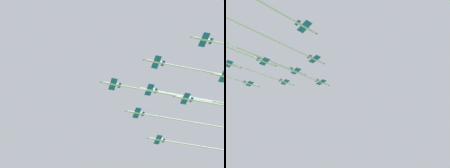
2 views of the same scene
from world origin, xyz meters
The scene contains 6 objects.
jet_lead centered at (-12.67, 6.87, 141.30)m, with size 42.04×41.32×2.21m.
jet_port_inner centered at (-17.47, 35.25, 142.36)m, with size 52.11×51.21×2.21m.
jet_starboard_inner centered at (-36.49, 6.60, 142.12)m, with size 41.90×41.18×2.21m.
jet_port_outer centered at (-32.51, 26.36, 142.06)m, with size 56.43×55.45×2.21m.
jet_center_rear centered at (-62.06, 8.06, 141.63)m, with size 45.67×44.89×2.21m.
jet_port_trail centered at (-39.98, 33.70, 140.20)m, with size 43.85×43.09×2.21m.
Camera 1 is at (98.19, 57.31, 1.71)m, focal length 60.05 mm.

